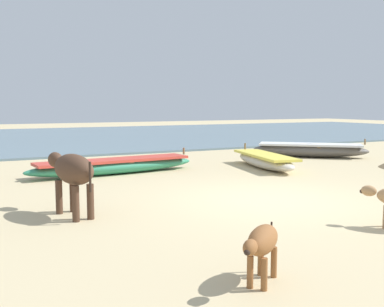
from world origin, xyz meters
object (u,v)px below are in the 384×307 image
Objects in this scene: fishing_boat_0 at (265,160)px; calf_far_brown at (262,243)px; fishing_boat_1 at (310,150)px; cow_adult_dark at (72,171)px; fishing_boat_2 at (115,166)px.

fishing_boat_0 is 4.24× the size of calf_far_brown.
fishing_boat_1 is 12.02m from calf_far_brown.
cow_adult_dark is 3.98m from calf_far_brown.
fishing_boat_2 is at bearing -37.26° from cow_adult_dark.
fishing_boat_2 is (-4.28, 0.92, -0.00)m from fishing_boat_0.
cow_adult_dark is at bearing 129.32° from fishing_boat_0.
fishing_boat_2 is at bearing -135.25° from calf_far_brown.
calf_far_brown is (-5.26, -7.06, 0.21)m from fishing_boat_0.
fishing_boat_1 reaches higher than fishing_boat_0.
fishing_boat_0 is 3.48m from fishing_boat_1.
fishing_boat_0 is 0.96× the size of fishing_boat_1.
calf_far_brown is at bearing -175.42° from cow_adult_dark.
cow_adult_dark reaches higher than calf_far_brown.
fishing_boat_1 is at bearing -0.16° from fishing_boat_2.
fishing_boat_1 is at bearing -51.28° from fishing_boat_0.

